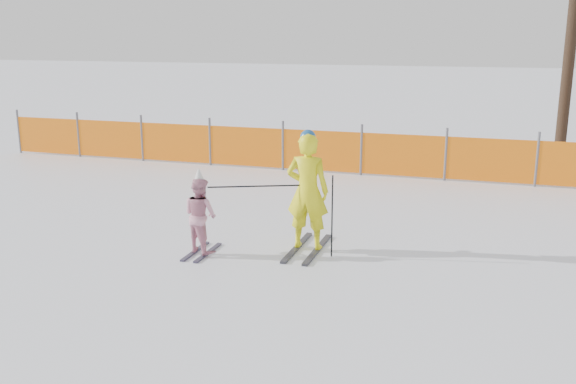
% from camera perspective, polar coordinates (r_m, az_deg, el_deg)
% --- Properties ---
extents(ground, '(120.00, 120.00, 0.00)m').
position_cam_1_polar(ground, '(9.73, -0.89, -6.40)').
color(ground, white).
rests_on(ground, ground).
extents(adult, '(0.69, 1.51, 1.94)m').
position_cam_1_polar(adult, '(10.08, 1.75, 0.09)').
color(adult, black).
rests_on(adult, ground).
extents(child, '(0.71, 0.94, 1.38)m').
position_cam_1_polar(child, '(10.10, -7.81, -1.99)').
color(child, black).
rests_on(child, ground).
extents(ski_poles, '(1.91, 0.58, 1.30)m').
position_cam_1_polar(ski_poles, '(9.91, 0.24, -0.76)').
color(ski_poles, black).
rests_on(ski_poles, ground).
extents(safety_fence, '(15.74, 0.06, 1.25)m').
position_cam_1_polar(safety_fence, '(16.25, -1.18, 3.94)').
color(safety_fence, '#595960').
rests_on(safety_fence, ground).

